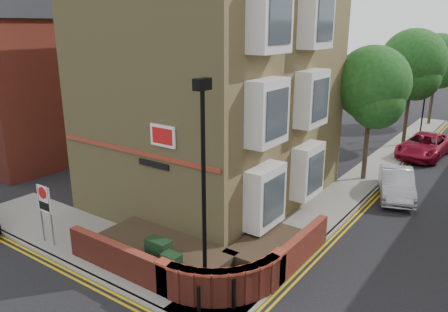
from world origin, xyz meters
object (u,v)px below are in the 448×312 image
lamppost (204,193)px  silver_car_near (396,184)px  zone_sign (45,204)px  utility_cabinet_large (159,257)px

lamppost → silver_car_near: lamppost is taller
zone_sign → silver_car_near: bearing=53.5°
utility_cabinet_large → zone_sign: zone_sign is taller
lamppost → utility_cabinet_large: (-1.90, 0.10, -2.62)m
zone_sign → silver_car_near: (8.97, 12.10, -0.99)m
zone_sign → silver_car_near: 15.10m
zone_sign → lamppost: bearing=6.1°
utility_cabinet_large → silver_car_near: utility_cabinet_large is taller
silver_car_near → utility_cabinet_large: bearing=-129.5°
utility_cabinet_large → zone_sign: (-4.70, -0.80, 0.92)m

